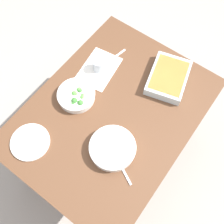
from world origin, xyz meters
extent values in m
plane|color=#9E9389|center=(0.00, 0.00, 0.00)|extent=(6.00, 6.00, 0.00)
cube|color=brown|center=(0.00, 0.00, 0.72)|extent=(1.20, 0.90, 0.04)
cylinder|color=brown|center=(-0.54, -0.39, 0.35)|extent=(0.06, 0.06, 0.70)
cylinder|color=brown|center=(0.54, -0.39, 0.35)|extent=(0.06, 0.06, 0.70)
cylinder|color=brown|center=(-0.54, 0.39, 0.35)|extent=(0.06, 0.06, 0.70)
cube|color=silver|center=(-0.19, -0.25, 0.74)|extent=(0.31, 0.24, 0.00)
cylinder|color=white|center=(0.18, 0.14, 0.77)|extent=(0.25, 0.25, 0.05)
torus|color=white|center=(0.18, 0.14, 0.79)|extent=(0.26, 0.26, 0.01)
cylinder|color=olive|center=(0.18, 0.14, 0.77)|extent=(0.20, 0.20, 0.03)
sphere|color=#C66633|center=(0.15, 0.18, 0.79)|extent=(0.01, 0.01, 0.01)
sphere|color=silver|center=(0.17, 0.15, 0.79)|extent=(0.02, 0.02, 0.02)
sphere|color=silver|center=(0.14, 0.11, 0.79)|extent=(0.02, 0.02, 0.02)
cylinder|color=white|center=(0.05, -0.23, 0.77)|extent=(0.22, 0.22, 0.05)
torus|color=white|center=(0.05, -0.23, 0.79)|extent=(0.23, 0.23, 0.01)
cylinder|color=#8CB272|center=(0.05, -0.23, 0.77)|extent=(0.18, 0.18, 0.02)
sphere|color=#3D7A33|center=(0.02, -0.22, 0.79)|extent=(0.03, 0.03, 0.03)
sphere|color=#569E42|center=(0.05, -0.23, 0.78)|extent=(0.02, 0.02, 0.02)
sphere|color=#569E42|center=(0.02, -0.23, 0.79)|extent=(0.03, 0.03, 0.03)
sphere|color=#3D7A33|center=(0.08, -0.17, 0.79)|extent=(0.04, 0.04, 0.04)
sphere|color=#569E42|center=(0.06, -0.23, 0.78)|extent=(0.02, 0.02, 0.02)
sphere|color=#569E42|center=(0.05, -0.18, 0.79)|extent=(0.03, 0.03, 0.03)
sphere|color=#3D7A33|center=(0.09, -0.20, 0.79)|extent=(0.04, 0.04, 0.04)
sphere|color=#3D7A33|center=(0.11, -0.20, 0.78)|extent=(0.02, 0.02, 0.02)
sphere|color=#569E42|center=(0.03, -0.19, 0.78)|extent=(0.02, 0.02, 0.02)
sphere|color=#569E42|center=(0.05, -0.24, 0.79)|extent=(0.03, 0.03, 0.03)
cube|color=silver|center=(-0.38, 0.15, 0.77)|extent=(0.35, 0.29, 0.06)
cube|color=gold|center=(-0.38, 0.15, 0.78)|extent=(0.31, 0.26, 0.04)
cylinder|color=#B2BCC6|center=(-0.19, -0.25, 0.78)|extent=(0.07, 0.07, 0.08)
cylinder|color=black|center=(-0.19, -0.25, 0.77)|extent=(0.06, 0.06, 0.05)
cylinder|color=white|center=(0.42, -0.25, 0.75)|extent=(0.22, 0.22, 0.01)
cube|color=silver|center=(0.25, 0.27, 0.74)|extent=(0.07, 0.13, 0.01)
ellipsoid|color=silver|center=(0.21, 0.19, 0.75)|extent=(0.04, 0.05, 0.01)
cube|color=silver|center=(0.05, -0.23, 0.74)|extent=(0.09, 0.12, 0.01)
ellipsoid|color=silver|center=(0.10, -0.16, 0.75)|extent=(0.04, 0.05, 0.01)
cube|color=silver|center=(-0.35, -0.21, 0.74)|extent=(0.14, 0.04, 0.01)
ellipsoid|color=silver|center=(-0.26, -0.23, 0.75)|extent=(0.04, 0.03, 0.01)
camera|label=1|loc=(0.55, 0.40, 2.18)|focal=43.56mm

